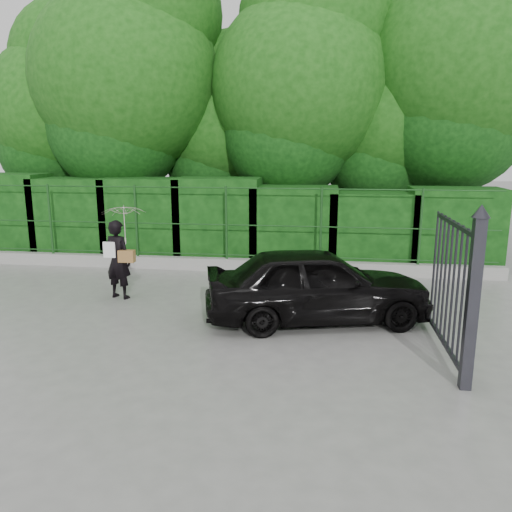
# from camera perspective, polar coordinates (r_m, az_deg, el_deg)

# --- Properties ---
(ground) EXTENTS (80.00, 80.00, 0.00)m
(ground) POSITION_cam_1_polar(r_m,az_deg,el_deg) (8.43, -11.99, -8.91)
(ground) COLOR gray
(kerb) EXTENTS (14.00, 0.25, 0.30)m
(kerb) POSITION_cam_1_polar(r_m,az_deg,el_deg) (12.52, -5.15, -0.92)
(kerb) COLOR #9E9E99
(kerb) RESTS_ON ground
(fence) EXTENTS (14.13, 0.06, 1.80)m
(fence) POSITION_cam_1_polar(r_m,az_deg,el_deg) (12.27, -4.24, 3.82)
(fence) COLOR #184318
(fence) RESTS_ON kerb
(hedge) EXTENTS (14.20, 1.20, 2.30)m
(hedge) POSITION_cam_1_polar(r_m,az_deg,el_deg) (13.35, -5.16, 3.92)
(hedge) COLOR black
(hedge) RESTS_ON ground
(trees) EXTENTS (17.10, 6.15, 8.08)m
(trees) POSITION_cam_1_polar(r_m,az_deg,el_deg) (15.28, 1.74, 18.38)
(trees) COLOR black
(trees) RESTS_ON ground
(gate) EXTENTS (0.22, 2.33, 2.36)m
(gate) POSITION_cam_1_polar(r_m,az_deg,el_deg) (7.14, 22.53, -3.48)
(gate) COLOR #222228
(gate) RESTS_ON ground
(woman) EXTENTS (0.92, 0.88, 1.90)m
(woman) POSITION_cam_1_polar(r_m,az_deg,el_deg) (10.32, -15.08, 1.98)
(woman) COLOR black
(woman) RESTS_ON ground
(car) EXTENTS (4.17, 2.46, 1.33)m
(car) POSITION_cam_1_polar(r_m,az_deg,el_deg) (8.80, 7.00, -3.24)
(car) COLOR black
(car) RESTS_ON ground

